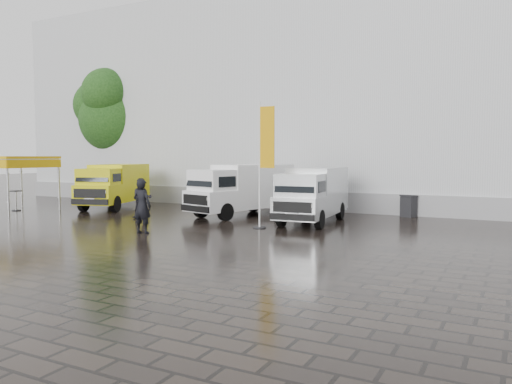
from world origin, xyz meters
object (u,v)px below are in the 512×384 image
at_px(wheelie_bin, 409,206).
at_px(person_tent, 142,198).
at_px(van_yellow, 114,187).
at_px(van_white, 241,190).
at_px(flagpole, 264,158).
at_px(person_front, 142,206).
at_px(cocktail_table, 16,201).
at_px(van_silver, 313,195).
at_px(canopy_tent, 13,160).

xyz_separation_m(wheelie_bin, person_tent, (-10.45, -6.09, 0.39)).
bearing_deg(van_yellow, person_tent, -49.57).
height_order(van_yellow, van_white, van_white).
relative_size(van_yellow, flagpole, 1.04).
bearing_deg(person_front, cocktail_table, -19.05).
height_order(cocktail_table, person_front, person_front).
relative_size(van_silver, cocktail_table, 5.14).
bearing_deg(person_tent, person_front, -92.76).
height_order(canopy_tent, wheelie_bin, canopy_tent).
distance_m(wheelie_bin, person_front, 12.11).
xyz_separation_m(person_front, person_tent, (-2.86, 3.34, -0.08)).
bearing_deg(cocktail_table, wheelie_bin, 20.07).
bearing_deg(person_tent, van_silver, -25.95).
distance_m(canopy_tent, wheelie_bin, 19.38).
distance_m(van_yellow, flagpole, 10.84).
bearing_deg(canopy_tent, van_silver, 11.73).
relative_size(wheelie_bin, person_tent, 0.56).
height_order(van_white, person_front, van_white).
xyz_separation_m(flagpole, cocktail_table, (-13.97, -0.36, -2.19)).
distance_m(canopy_tent, person_front, 10.84).
distance_m(van_yellow, van_white, 7.61).
bearing_deg(person_front, wheelie_bin, -133.23).
bearing_deg(wheelie_bin, canopy_tent, -141.59).
bearing_deg(van_silver, flagpole, -117.53).
distance_m(van_yellow, van_silver, 11.42).
height_order(cocktail_table, person_tent, person_tent).
relative_size(cocktail_table, person_tent, 0.57).
height_order(van_yellow, van_silver, van_yellow).
distance_m(van_yellow, canopy_tent, 5.02).
bearing_deg(van_yellow, person_front, -57.71).
height_order(canopy_tent, cocktail_table, canopy_tent).
bearing_deg(flagpole, canopy_tent, -177.53).
height_order(person_front, person_tent, person_front).
bearing_deg(wheelie_bin, person_front, -111.33).
bearing_deg(canopy_tent, van_yellow, 45.21).
xyz_separation_m(cocktail_table, wheelie_bin, (18.22, 6.65, -0.01)).
height_order(van_white, van_silver, van_white).
bearing_deg(person_front, person_tent, -53.82).
relative_size(cocktail_table, wheelie_bin, 1.02).
xyz_separation_m(van_yellow, wheelie_bin, (14.61, 3.47, -0.66)).
xyz_separation_m(van_white, person_front, (-0.58, -6.26, -0.21)).
xyz_separation_m(van_white, van_silver, (3.81, -0.64, -0.05)).
bearing_deg(person_tent, van_yellow, 104.48).
relative_size(van_white, van_silver, 1.04).
height_order(van_white, cocktail_table, van_white).
relative_size(flagpole, person_tent, 2.70).
xyz_separation_m(canopy_tent, cocktail_table, (-0.22, 0.23, -2.08)).
bearing_deg(person_tent, flagpole, -45.27).
relative_size(van_yellow, person_front, 2.57).
relative_size(cocktail_table, person_front, 0.52).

